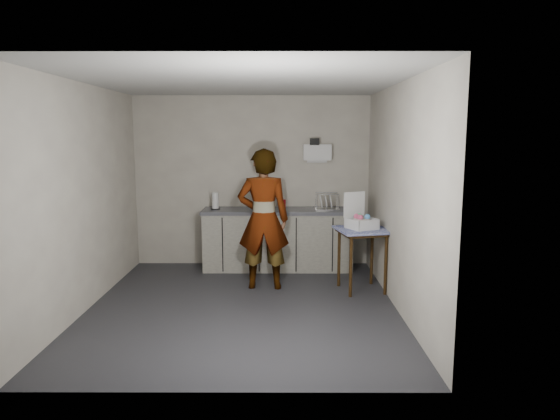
{
  "coord_description": "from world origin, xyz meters",
  "views": [
    {
      "loc": [
        0.46,
        -5.67,
        2.01
      ],
      "look_at": [
        0.44,
        0.45,
        1.09
      ],
      "focal_mm": 32.0,
      "sensor_mm": 36.0,
      "label": 1
    }
  ],
  "objects_px": {
    "standing_man": "(263,219)",
    "dark_bottle": "(265,202)",
    "dish_rack": "(327,206)",
    "bakery_box": "(361,220)",
    "soda_can": "(283,204)",
    "kitchen_counter": "(278,241)",
    "paper_towel": "(215,201)",
    "side_table": "(362,237)",
    "soap_bottle": "(260,198)"
  },
  "relations": [
    {
      "from": "standing_man",
      "to": "dish_rack",
      "type": "height_order",
      "value": "standing_man"
    },
    {
      "from": "soap_bottle",
      "to": "dark_bottle",
      "type": "distance_m",
      "value": 0.11
    },
    {
      "from": "kitchen_counter",
      "to": "dish_rack",
      "type": "relative_size",
      "value": 6.29
    },
    {
      "from": "bakery_box",
      "to": "dark_bottle",
      "type": "bearing_deg",
      "value": 112.33
    },
    {
      "from": "soap_bottle",
      "to": "soda_can",
      "type": "height_order",
      "value": "soap_bottle"
    },
    {
      "from": "soda_can",
      "to": "paper_towel",
      "type": "xyz_separation_m",
      "value": [
        -1.01,
        -0.04,
        0.05
      ]
    },
    {
      "from": "dish_rack",
      "to": "kitchen_counter",
      "type": "bearing_deg",
      "value": 178.58
    },
    {
      "from": "side_table",
      "to": "bakery_box",
      "type": "height_order",
      "value": "bakery_box"
    },
    {
      "from": "dark_bottle",
      "to": "paper_towel",
      "type": "bearing_deg",
      "value": -178.32
    },
    {
      "from": "standing_man",
      "to": "kitchen_counter",
      "type": "bearing_deg",
      "value": -100.28
    },
    {
      "from": "kitchen_counter",
      "to": "paper_towel",
      "type": "bearing_deg",
      "value": -179.81
    },
    {
      "from": "dish_rack",
      "to": "bakery_box",
      "type": "height_order",
      "value": "bakery_box"
    },
    {
      "from": "kitchen_counter",
      "to": "soda_can",
      "type": "bearing_deg",
      "value": 24.92
    },
    {
      "from": "dark_bottle",
      "to": "paper_towel",
      "type": "distance_m",
      "value": 0.74
    },
    {
      "from": "soap_bottle",
      "to": "bakery_box",
      "type": "height_order",
      "value": "bakery_box"
    },
    {
      "from": "paper_towel",
      "to": "bakery_box",
      "type": "xyz_separation_m",
      "value": [
        2.01,
        -1.04,
        -0.11
      ]
    },
    {
      "from": "dark_bottle",
      "to": "kitchen_counter",
      "type": "bearing_deg",
      "value": -5.61
    },
    {
      "from": "standing_man",
      "to": "dark_bottle",
      "type": "distance_m",
      "value": 0.98
    },
    {
      "from": "kitchen_counter",
      "to": "soap_bottle",
      "type": "xyz_separation_m",
      "value": [
        -0.27,
        -0.03,
        0.65
      ]
    },
    {
      "from": "dark_bottle",
      "to": "bakery_box",
      "type": "xyz_separation_m",
      "value": [
        1.27,
        -1.06,
        -0.1
      ]
    },
    {
      "from": "paper_towel",
      "to": "dish_rack",
      "type": "bearing_deg",
      "value": -0.52
    },
    {
      "from": "paper_towel",
      "to": "kitchen_counter",
      "type": "bearing_deg",
      "value": 0.19
    },
    {
      "from": "dish_rack",
      "to": "bakery_box",
      "type": "relative_size",
      "value": 0.78
    },
    {
      "from": "soda_can",
      "to": "dark_bottle",
      "type": "xyz_separation_m",
      "value": [
        -0.27,
        -0.02,
        0.04
      ]
    },
    {
      "from": "side_table",
      "to": "dark_bottle",
      "type": "bearing_deg",
      "value": 128.0
    },
    {
      "from": "standing_man",
      "to": "bakery_box",
      "type": "bearing_deg",
      "value": 176.63
    },
    {
      "from": "side_table",
      "to": "bakery_box",
      "type": "distance_m",
      "value": 0.21
    },
    {
      "from": "soap_bottle",
      "to": "dark_bottle",
      "type": "height_order",
      "value": "soap_bottle"
    },
    {
      "from": "standing_man",
      "to": "soda_can",
      "type": "height_order",
      "value": "standing_man"
    },
    {
      "from": "soda_can",
      "to": "dark_bottle",
      "type": "distance_m",
      "value": 0.28
    },
    {
      "from": "side_table",
      "to": "paper_towel",
      "type": "relative_size",
      "value": 3.28
    },
    {
      "from": "side_table",
      "to": "dark_bottle",
      "type": "relative_size",
      "value": 3.67
    },
    {
      "from": "soda_can",
      "to": "kitchen_counter",
      "type": "bearing_deg",
      "value": -155.08
    },
    {
      "from": "kitchen_counter",
      "to": "side_table",
      "type": "height_order",
      "value": "kitchen_counter"
    },
    {
      "from": "kitchen_counter",
      "to": "dish_rack",
      "type": "distance_m",
      "value": 0.91
    },
    {
      "from": "dish_rack",
      "to": "soap_bottle",
      "type": "bearing_deg",
      "value": -179.41
    },
    {
      "from": "bakery_box",
      "to": "side_table",
      "type": "bearing_deg",
      "value": -80.98
    },
    {
      "from": "kitchen_counter",
      "to": "bakery_box",
      "type": "distance_m",
      "value": 1.58
    },
    {
      "from": "side_table",
      "to": "soda_can",
      "type": "height_order",
      "value": "soda_can"
    },
    {
      "from": "dish_rack",
      "to": "bakery_box",
      "type": "xyz_separation_m",
      "value": [
        0.35,
        -1.02,
        -0.05
      ]
    },
    {
      "from": "soap_bottle",
      "to": "dish_rack",
      "type": "relative_size",
      "value": 0.93
    },
    {
      "from": "standing_man",
      "to": "soda_can",
      "type": "bearing_deg",
      "value": -104.47
    },
    {
      "from": "side_table",
      "to": "soap_bottle",
      "type": "relative_size",
      "value": 2.46
    },
    {
      "from": "side_table",
      "to": "soap_bottle",
      "type": "distance_m",
      "value": 1.76
    },
    {
      "from": "soda_can",
      "to": "dish_rack",
      "type": "xyz_separation_m",
      "value": [
        0.64,
        -0.06,
        -0.01
      ]
    },
    {
      "from": "soap_bottle",
      "to": "dish_rack",
      "type": "xyz_separation_m",
      "value": [
        0.99,
        0.01,
        -0.11
      ]
    },
    {
      "from": "standing_man",
      "to": "bakery_box",
      "type": "xyz_separation_m",
      "value": [
        1.26,
        -0.08,
        -0.0
      ]
    },
    {
      "from": "kitchen_counter",
      "to": "standing_man",
      "type": "height_order",
      "value": "standing_man"
    },
    {
      "from": "soap_bottle",
      "to": "dark_bottle",
      "type": "xyz_separation_m",
      "value": [
        0.08,
        0.05,
        -0.06
      ]
    },
    {
      "from": "soda_can",
      "to": "bakery_box",
      "type": "xyz_separation_m",
      "value": [
        0.99,
        -1.08,
        -0.06
      ]
    }
  ]
}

